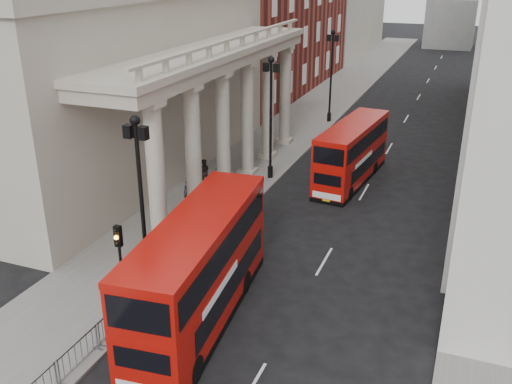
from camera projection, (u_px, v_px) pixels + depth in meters
ground at (109, 350)px, 22.34m from camera, size 260.00×260.00×0.00m
sidewalk_west at (284, 136)px, 49.17m from camera, size 6.00×140.00×0.12m
sidewalk_east at (488, 159)px, 43.58m from camera, size 3.00×140.00×0.12m
kerb at (317, 140)px, 48.17m from camera, size 0.20×140.00×0.14m
portico_building at (126, 88)px, 39.13m from camera, size 9.00×28.00×12.00m
lamp_post_south at (141, 196)px, 24.13m from camera, size 1.05×0.44×8.32m
lamp_post_mid at (271, 110)px, 37.91m from camera, size 1.05×0.44×8.32m
lamp_post_north at (331, 70)px, 51.69m from camera, size 1.05×0.44×8.32m
traffic_light at (120, 255)px, 23.04m from camera, size 0.28×0.33×4.30m
crowd_barriers at (131, 304)px, 24.12m from camera, size 0.50×18.75×1.10m
bus_near at (200, 268)px, 23.44m from camera, size 3.66×10.99×4.65m
bus_far at (352, 152)px, 38.63m from camera, size 3.20×9.56×4.05m
pedestrian_a at (188, 193)px, 34.99m from camera, size 0.69×0.59×1.61m
pedestrian_b at (204, 171)px, 38.35m from camera, size 1.04×0.97×1.71m
pedestrian_c at (221, 167)px, 39.30m from camera, size 0.90×0.70×1.64m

